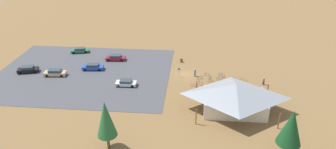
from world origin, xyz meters
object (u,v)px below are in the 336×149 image
at_px(bicycle_blue_lone_east, 220,79).
at_px(bicycle_black_mid_cluster, 227,84).
at_px(car_silver_near_entry, 126,83).
at_px(visitor_crossing_yard, 195,73).
at_px(pine_east, 106,119).
at_px(car_maroon_back_corner, 116,58).
at_px(bicycle_yellow_yard_center, 215,83).
at_px(bicycle_white_lone_west, 200,78).
at_px(car_green_front_row, 80,50).
at_px(bicycle_green_yard_left, 207,75).
at_px(bicycle_red_yard_front, 194,86).
at_px(bicycle_silver_near_porch, 241,85).
at_px(visitor_at_bikes, 264,81).
at_px(trash_bin, 181,60).
at_px(car_black_second_row, 28,69).
at_px(bike_pavilion, 235,95).
at_px(lot_sign, 179,71).
at_px(car_blue_far_end, 93,67).
at_px(bicycle_purple_edge_south, 210,80).
at_px(bicycle_orange_back_row, 243,81).
at_px(car_tan_inner_stall, 55,73).
at_px(bicycle_teal_edge_north, 233,80).
at_px(bicycle_blue_front_row, 222,75).
at_px(bicycle_orange_trailside, 200,83).

height_order(bicycle_blue_lone_east, bicycle_black_mid_cluster, bicycle_black_mid_cluster).
distance_m(car_silver_near_entry, visitor_crossing_yard, 15.30).
bearing_deg(pine_east, car_maroon_back_corner, -78.15).
bearing_deg(visitor_crossing_yard, bicycle_yellow_yard_center, 139.78).
distance_m(pine_east, bicycle_blue_lone_east, 30.29).
height_order(bicycle_white_lone_west, car_green_front_row, car_green_front_row).
relative_size(bicycle_green_yard_left, bicycle_red_yard_front, 0.96).
bearing_deg(bicycle_blue_lone_east, bicycle_silver_near_porch, 147.62).
bearing_deg(bicycle_yellow_yard_center, car_green_front_row, -22.75).
bearing_deg(visitor_at_bikes, trash_bin, -29.02).
height_order(car_black_second_row, visitor_at_bikes, visitor_at_bikes).
xyz_separation_m(bike_pavilion, lot_sign, (10.66, -12.24, -1.69)).
distance_m(bicycle_green_yard_left, car_silver_near_entry, 17.94).
bearing_deg(bicycle_green_yard_left, bicycle_black_mid_cluster, 134.79).
relative_size(bicycle_blue_lone_east, car_blue_far_end, 0.36).
xyz_separation_m(bicycle_white_lone_west, bicycle_yellow_yard_center, (-3.15, 2.20, 0.00)).
bearing_deg(trash_bin, bicycle_purple_edge_south, 125.35).
xyz_separation_m(car_maroon_back_corner, car_green_front_row, (10.34, -3.90, -0.05)).
distance_m(pine_east, bicycle_orange_back_row, 33.01).
distance_m(bicycle_green_yard_left, car_tan_inner_stall, 33.60).
relative_size(bicycle_blue_lone_east, visitor_crossing_yard, 1.01).
height_order(bicycle_green_yard_left, bicycle_orange_back_row, bicycle_orange_back_row).
distance_m(car_tan_inner_stall, visitor_crossing_yard, 30.86).
height_order(bicycle_teal_edge_north, car_blue_far_end, car_blue_far_end).
bearing_deg(bicycle_teal_edge_north, bicycle_blue_lone_east, -4.99).
bearing_deg(bicycle_teal_edge_north, car_silver_near_entry, 10.40).
bearing_deg(bicycle_yellow_yard_center, bicycle_blue_front_row, -112.85).
xyz_separation_m(trash_bin, bicycle_silver_near_porch, (-12.93, 11.18, -0.09)).
bearing_deg(visitor_crossing_yard, bike_pavilion, 119.09).
height_order(bike_pavilion, lot_sign, bike_pavilion).
height_order(bicycle_black_mid_cluster, bicycle_green_yard_left, bicycle_black_mid_cluster).
distance_m(bicycle_teal_edge_north, car_silver_near_entry, 22.74).
bearing_deg(bicycle_blue_front_row, bicycle_teal_edge_north, 139.23).
bearing_deg(bicycle_blue_front_row, car_green_front_row, -16.10).
relative_size(bicycle_silver_near_porch, bicycle_blue_front_row, 1.04).
distance_m(trash_bin, bicycle_purple_edge_south, 11.35).
relative_size(pine_east, visitor_at_bikes, 4.94).
xyz_separation_m(lot_sign, bicycle_orange_trailside, (-4.69, 3.27, -1.04)).
height_order(car_maroon_back_corner, car_green_front_row, car_maroon_back_corner).
height_order(trash_bin, car_silver_near_entry, car_silver_near_entry).
distance_m(trash_bin, car_blue_far_end, 20.92).
relative_size(bike_pavilion, trash_bin, 15.65).
relative_size(bike_pavilion, visitor_at_bikes, 8.50).
relative_size(bicycle_teal_edge_north, car_black_second_row, 0.28).
xyz_separation_m(trash_bin, visitor_crossing_yard, (-3.36, 7.25, 0.47)).
bearing_deg(car_green_front_row, trash_bin, 172.52).
xyz_separation_m(trash_bin, car_maroon_back_corner, (16.10, 0.43, 0.30)).
height_order(bicycle_yellow_yard_center, visitor_at_bikes, visitor_at_bikes).
distance_m(bicycle_orange_trailside, bicycle_teal_edge_north, 7.34).
distance_m(visitor_at_bikes, visitor_crossing_yard, 14.56).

